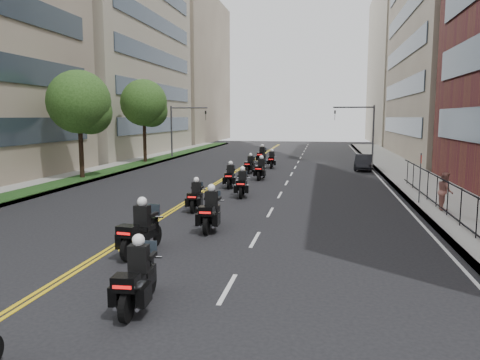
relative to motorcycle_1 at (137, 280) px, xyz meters
The scene contains 23 objects.
sidewalk_right 24.06m from the motorcycle_1, 63.83° to the left, with size 4.00×90.00×0.15m, color gray.
sidewalk_left 25.41m from the motorcycle_1, 121.81° to the left, with size 4.00×90.00×0.15m, color gray.
grass_strip 25.00m from the motorcycle_1, 120.26° to the left, with size 2.00×90.00×0.04m, color #163A15.
building_right_tan 50.95m from the motorcycle_1, 65.75° to the left, with size 15.11×28.00×30.00m.
building_right_far 78.23m from the motorcycle_1, 74.91° to the left, with size 15.00×28.00×26.00m, color #AB9F8A.
building_left_mid 52.92m from the motorcycle_1, 117.66° to the left, with size 16.11×28.00×34.00m.
building_left_far 79.13m from the motorcycle_1, 107.41° to the left, with size 16.00×28.00×26.00m, color gray.
iron_fence 12.89m from the motorcycle_1, 41.80° to the left, with size 0.05×28.00×1.50m.
street_trees 20.13m from the motorcycle_1, 129.31° to the left, with size 4.40×38.40×7.98m.
traffic_signal_right 39.55m from the motorcycle_1, 78.08° to the left, with size 4.09×0.20×5.60m.
traffic_signal_left 40.22m from the motorcycle_1, 105.82° to the left, with size 4.09×0.20×5.60m.
motorcycle_1 is the anchor object (origin of this frame).
motorcycle_2 4.44m from the motorcycle_1, 111.05° to the left, with size 0.74×2.53×1.87m.
motorcycle_3 7.71m from the motorcycle_1, 90.87° to the left, with size 0.57×2.47×1.82m.
motorcycle_4 11.54m from the motorcycle_1, 98.66° to the left, with size 0.54×2.17×1.60m.
motorcycle_5 15.65m from the motorcycle_1, 90.81° to the left, with size 0.59×2.30×1.70m.
motorcycle_6 18.96m from the motorcycle_1, 94.69° to the left, with size 0.59×2.28×1.68m.
motorcycle_7 23.10m from the motorcycle_1, 90.34° to the left, with size 0.61×2.34×1.73m.
motorcycle_8 26.69m from the motorcycle_1, 93.18° to the left, with size 0.61×2.16×1.60m.
motorcycle_9 30.76m from the motorcycle_1, 90.39° to the left, with size 0.54×2.28×1.68m.
motorcycle_10 34.75m from the motorcycle_1, 92.59° to the left, with size 0.67×2.51×1.85m.
parked_sedan 31.50m from the motorcycle_1, 76.01° to the left, with size 1.39×3.97×1.31m, color black.
pedestrian_b 16.20m from the motorcycle_1, 52.74° to the left, with size 0.85×0.67×1.76m, color #9A5E54.
Camera 1 is at (5.55, -6.43, 4.43)m, focal length 35.00 mm.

